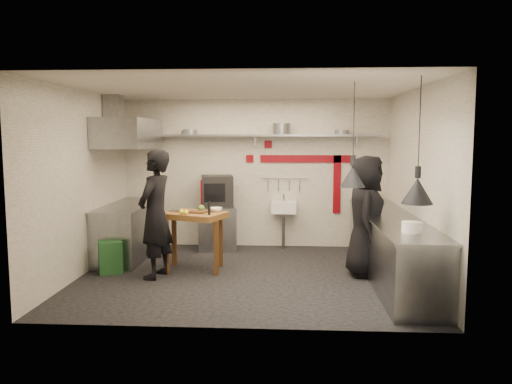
# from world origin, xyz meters

# --- Properties ---
(floor) EXTENTS (5.00, 5.00, 0.00)m
(floor) POSITION_xyz_m (0.00, 0.00, 0.00)
(floor) COLOR black
(floor) RESTS_ON ground
(ceiling) EXTENTS (5.00, 5.00, 0.00)m
(ceiling) POSITION_xyz_m (0.00, 0.00, 2.80)
(ceiling) COLOR beige
(ceiling) RESTS_ON floor
(wall_back) EXTENTS (5.00, 0.04, 2.80)m
(wall_back) POSITION_xyz_m (0.00, 2.10, 1.40)
(wall_back) COLOR silver
(wall_back) RESTS_ON floor
(wall_front) EXTENTS (5.00, 0.04, 2.80)m
(wall_front) POSITION_xyz_m (0.00, -2.10, 1.40)
(wall_front) COLOR silver
(wall_front) RESTS_ON floor
(wall_left) EXTENTS (0.04, 4.20, 2.80)m
(wall_left) POSITION_xyz_m (-2.50, 0.00, 1.40)
(wall_left) COLOR silver
(wall_left) RESTS_ON floor
(wall_right) EXTENTS (0.04, 4.20, 2.80)m
(wall_right) POSITION_xyz_m (2.50, 0.00, 1.40)
(wall_right) COLOR silver
(wall_right) RESTS_ON floor
(red_band_horiz) EXTENTS (1.70, 0.02, 0.14)m
(red_band_horiz) POSITION_xyz_m (0.95, 2.08, 1.68)
(red_band_horiz) COLOR maroon
(red_band_horiz) RESTS_ON wall_back
(red_band_vert) EXTENTS (0.14, 0.02, 1.10)m
(red_band_vert) POSITION_xyz_m (1.55, 2.08, 1.20)
(red_band_vert) COLOR maroon
(red_band_vert) RESTS_ON wall_back
(red_tile_a) EXTENTS (0.14, 0.02, 0.14)m
(red_tile_a) POSITION_xyz_m (0.25, 2.08, 1.95)
(red_tile_a) COLOR maroon
(red_tile_a) RESTS_ON wall_back
(red_tile_b) EXTENTS (0.14, 0.02, 0.14)m
(red_tile_b) POSITION_xyz_m (-0.10, 2.08, 1.68)
(red_tile_b) COLOR maroon
(red_tile_b) RESTS_ON wall_back
(back_shelf) EXTENTS (4.60, 0.34, 0.04)m
(back_shelf) POSITION_xyz_m (0.00, 1.92, 2.12)
(back_shelf) COLOR slate
(back_shelf) RESTS_ON wall_back
(shelf_bracket_left) EXTENTS (0.04, 0.06, 0.24)m
(shelf_bracket_left) POSITION_xyz_m (-1.90, 2.07, 2.02)
(shelf_bracket_left) COLOR slate
(shelf_bracket_left) RESTS_ON wall_back
(shelf_bracket_mid) EXTENTS (0.04, 0.06, 0.24)m
(shelf_bracket_mid) POSITION_xyz_m (0.00, 2.07, 2.02)
(shelf_bracket_mid) COLOR slate
(shelf_bracket_mid) RESTS_ON wall_back
(shelf_bracket_right) EXTENTS (0.04, 0.06, 0.24)m
(shelf_bracket_right) POSITION_xyz_m (1.90, 2.07, 2.02)
(shelf_bracket_right) COLOR slate
(shelf_bracket_right) RESTS_ON wall_back
(pan_far_left) EXTENTS (0.34, 0.34, 0.09)m
(pan_far_left) POSITION_xyz_m (-1.20, 1.92, 2.19)
(pan_far_left) COLOR slate
(pan_far_left) RESTS_ON back_shelf
(pan_mid_left) EXTENTS (0.26, 0.26, 0.07)m
(pan_mid_left) POSITION_xyz_m (-1.26, 1.92, 2.18)
(pan_mid_left) COLOR slate
(pan_mid_left) RESTS_ON back_shelf
(stock_pot) EXTENTS (0.36, 0.36, 0.20)m
(stock_pot) POSITION_xyz_m (0.50, 1.92, 2.24)
(stock_pot) COLOR slate
(stock_pot) RESTS_ON back_shelf
(pan_right) EXTENTS (0.29, 0.29, 0.08)m
(pan_right) POSITION_xyz_m (1.61, 1.92, 2.18)
(pan_right) COLOR slate
(pan_right) RESTS_ON back_shelf
(oven_stand) EXTENTS (0.79, 0.74, 0.80)m
(oven_stand) POSITION_xyz_m (-0.70, 1.76, 0.40)
(oven_stand) COLOR slate
(oven_stand) RESTS_ON floor
(combi_oven) EXTENTS (0.65, 0.62, 0.58)m
(combi_oven) POSITION_xyz_m (-0.68, 1.76, 1.09)
(combi_oven) COLOR black
(combi_oven) RESTS_ON oven_stand
(oven_door) EXTENTS (0.44, 0.11, 0.46)m
(oven_door) POSITION_xyz_m (-0.73, 1.52, 1.09)
(oven_door) COLOR maroon
(oven_door) RESTS_ON combi_oven
(oven_glass) EXTENTS (0.38, 0.08, 0.34)m
(oven_glass) POSITION_xyz_m (-0.69, 1.50, 1.09)
(oven_glass) COLOR black
(oven_glass) RESTS_ON oven_door
(hand_sink) EXTENTS (0.46, 0.34, 0.22)m
(hand_sink) POSITION_xyz_m (0.55, 1.92, 0.78)
(hand_sink) COLOR white
(hand_sink) RESTS_ON wall_back
(sink_tap) EXTENTS (0.03, 0.03, 0.14)m
(sink_tap) POSITION_xyz_m (0.55, 1.92, 0.96)
(sink_tap) COLOR slate
(sink_tap) RESTS_ON hand_sink
(sink_drain) EXTENTS (0.06, 0.06, 0.66)m
(sink_drain) POSITION_xyz_m (0.55, 1.88, 0.34)
(sink_drain) COLOR slate
(sink_drain) RESTS_ON floor
(utensil_rail) EXTENTS (0.90, 0.02, 0.02)m
(utensil_rail) POSITION_xyz_m (0.55, 2.06, 1.32)
(utensil_rail) COLOR slate
(utensil_rail) RESTS_ON wall_back
(counter_right) EXTENTS (0.70, 3.80, 0.90)m
(counter_right) POSITION_xyz_m (2.15, 0.00, 0.45)
(counter_right) COLOR slate
(counter_right) RESTS_ON floor
(counter_right_top) EXTENTS (0.76, 3.90, 0.03)m
(counter_right_top) POSITION_xyz_m (2.15, 0.00, 0.92)
(counter_right_top) COLOR slate
(counter_right_top) RESTS_ON counter_right
(plate_stack) EXTENTS (0.24, 0.24, 0.13)m
(plate_stack) POSITION_xyz_m (2.12, -1.25, 1.00)
(plate_stack) COLOR white
(plate_stack) RESTS_ON counter_right_top
(small_bowl_right) EXTENTS (0.22, 0.22, 0.05)m
(small_bowl_right) POSITION_xyz_m (2.10, -1.27, 0.96)
(small_bowl_right) COLOR white
(small_bowl_right) RESTS_ON counter_right_top
(counter_left) EXTENTS (0.70, 1.90, 0.90)m
(counter_left) POSITION_xyz_m (-2.15, 1.05, 0.45)
(counter_left) COLOR slate
(counter_left) RESTS_ON floor
(counter_left_top) EXTENTS (0.76, 2.00, 0.03)m
(counter_left_top) POSITION_xyz_m (-2.15, 1.05, 0.92)
(counter_left_top) COLOR slate
(counter_left_top) RESTS_ON counter_left
(extractor_hood) EXTENTS (0.78, 1.60, 0.50)m
(extractor_hood) POSITION_xyz_m (-2.10, 1.05, 2.15)
(extractor_hood) COLOR slate
(extractor_hood) RESTS_ON ceiling
(hood_duct) EXTENTS (0.28, 0.28, 0.50)m
(hood_duct) POSITION_xyz_m (-2.35, 1.05, 2.55)
(hood_duct) COLOR slate
(hood_duct) RESTS_ON ceiling
(green_bin) EXTENTS (0.46, 0.46, 0.50)m
(green_bin) POSITION_xyz_m (-2.12, 0.04, 0.25)
(green_bin) COLOR #1F5124
(green_bin) RESTS_ON floor
(prep_table) EXTENTS (1.09, 0.94, 0.92)m
(prep_table) POSITION_xyz_m (-0.85, 0.27, 0.46)
(prep_table) COLOR brown
(prep_table) RESTS_ON floor
(cutting_board) EXTENTS (0.34, 0.27, 0.02)m
(cutting_board) POSITION_xyz_m (-0.80, 0.23, 0.93)
(cutting_board) COLOR #4C2D15
(cutting_board) RESTS_ON prep_table
(pepper_mill) EXTENTS (0.05, 0.05, 0.20)m
(pepper_mill) POSITION_xyz_m (-0.57, 0.04, 1.02)
(pepper_mill) COLOR black
(pepper_mill) RESTS_ON prep_table
(lemon_a) EXTENTS (0.09, 0.09, 0.07)m
(lemon_a) POSITION_xyz_m (-1.00, 0.07, 0.96)
(lemon_a) COLOR #FFFA1A
(lemon_a) RESTS_ON prep_table
(lemon_b) EXTENTS (0.08, 0.08, 0.08)m
(lemon_b) POSITION_xyz_m (-0.93, 0.04, 0.96)
(lemon_b) COLOR #FFFA1A
(lemon_b) RESTS_ON prep_table
(veg_ball) EXTENTS (0.13, 0.13, 0.11)m
(veg_ball) POSITION_xyz_m (-0.75, 0.39, 0.97)
(veg_ball) COLOR #567E2E
(veg_ball) RESTS_ON prep_table
(steel_tray) EXTENTS (0.23, 0.20, 0.03)m
(steel_tray) POSITION_xyz_m (-1.14, 0.34, 0.94)
(steel_tray) COLOR slate
(steel_tray) RESTS_ON prep_table
(bowl) EXTENTS (0.25, 0.25, 0.06)m
(bowl) POSITION_xyz_m (-0.51, 0.37, 0.95)
(bowl) COLOR white
(bowl) RESTS_ON prep_table
(heat_lamp_near) EXTENTS (0.40, 0.40, 1.36)m
(heat_lamp_near) POSITION_xyz_m (1.45, -0.81, 2.12)
(heat_lamp_near) COLOR black
(heat_lamp_near) RESTS_ON ceiling
(heat_lamp_far) EXTENTS (0.47, 0.47, 1.49)m
(heat_lamp_far) POSITION_xyz_m (2.13, -1.42, 2.05)
(heat_lamp_far) COLOR black
(heat_lamp_far) RESTS_ON ceiling
(chef_left) EXTENTS (0.61, 0.79, 1.91)m
(chef_left) POSITION_xyz_m (-1.34, -0.17, 0.96)
(chef_left) COLOR black
(chef_left) RESTS_ON floor
(chef_right) EXTENTS (0.72, 0.98, 1.82)m
(chef_right) POSITION_xyz_m (1.79, 0.12, 0.91)
(chef_right) COLOR black
(chef_right) RESTS_ON floor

